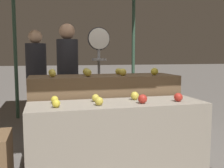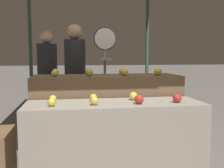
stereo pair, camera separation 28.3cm
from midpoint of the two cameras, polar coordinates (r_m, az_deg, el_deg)
display_counter_front at (r=2.66m, az=-1.84°, el=-12.50°), size 1.73×0.55×0.79m
display_counter_back at (r=3.19m, az=-4.27°, el=-7.23°), size 1.73×0.55×1.01m
apple_front_0 at (r=2.39m, az=-15.43°, el=-4.15°), size 0.07×0.07×0.07m
apple_front_1 at (r=2.42m, az=-6.21°, el=-3.76°), size 0.08×0.08×0.08m
apple_front_2 at (r=2.50m, az=3.46°, el=-3.29°), size 0.09×0.09×0.09m
apple_front_3 at (r=2.66m, az=11.30°, el=-2.87°), size 0.09×0.09×0.09m
apple_front_4 at (r=2.61m, az=-15.46°, el=-3.32°), size 0.07×0.07×0.07m
apple_front_5 at (r=2.62m, az=-6.72°, el=-3.04°), size 0.08×0.08×0.08m
apple_front_6 at (r=2.71m, az=1.99°, el=-2.59°), size 0.09×0.09×0.09m
apple_back_0 at (r=2.97m, az=-15.52°, el=2.14°), size 0.07×0.07×0.07m
apple_back_1 at (r=2.98m, az=-8.03°, el=2.45°), size 0.09×0.09×0.09m
apple_back_2 at (r=3.04m, az=-0.31°, el=2.58°), size 0.09×0.09×0.09m
apple_back_3 at (r=3.16m, az=6.72°, el=2.70°), size 0.09×0.09×0.09m
apple_back_4 at (r=3.16m, az=-15.46°, el=2.44°), size 0.08×0.08×0.08m
apple_back_5 at (r=3.20m, az=-8.15°, el=2.70°), size 0.09×0.09×0.09m
apple_back_6 at (r=3.26m, az=-1.07°, el=2.77°), size 0.08×0.08×0.08m
produce_scale at (r=3.63m, az=-5.09°, el=5.47°), size 0.31×0.20×1.63m
person_vendor_at_scale at (r=3.83m, az=-11.70°, el=2.38°), size 0.35×0.35×1.70m
person_customer_left at (r=4.49m, az=-17.89°, el=2.30°), size 0.43×0.43×1.66m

